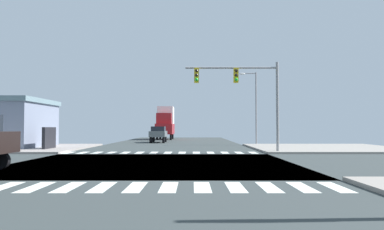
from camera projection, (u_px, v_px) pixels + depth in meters
The scene contains 9 objects.
ground at pixel (153, 164), 18.13m from camera, with size 90.00×90.00×0.05m.
sidewalk_corner_ne at pixel (324, 148), 30.14m from camera, with size 12.00×12.00×0.14m.
sidewalk_corner_nw at pixel (13, 148), 30.12m from camera, with size 12.00×12.00×0.14m.
crosswalk_near at pixel (119, 187), 10.84m from camera, with size 13.50×2.00×0.01m.
crosswalk_far at pixel (161, 153), 25.43m from camera, with size 13.50×2.00×0.01m.
traffic_signal_mast at pixel (241, 86), 25.34m from camera, with size 6.55×0.55×6.37m.
street_lamp at pixel (253, 101), 36.21m from camera, with size 1.78×0.32×7.30m.
box_truck_leading_1 at pixel (165, 122), 53.54m from camera, with size 2.40×7.20×4.85m.
sedan_trailing_4 at pixel (158, 133), 42.41m from camera, with size 1.80×4.30×1.88m.
Camera 1 is at (1.94, -18.21, 1.80)m, focal length 33.85 mm.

